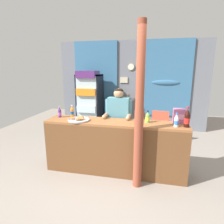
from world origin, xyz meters
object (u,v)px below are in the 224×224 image
at_px(soda_bottle_water, 176,121).
at_px(snack_box_wafer, 179,116).
at_px(drink_fridge, 90,99).
at_px(soda_bottle_lime_soda, 148,117).
at_px(soda_bottle_orange_soda, 72,111).
at_px(soda_bottle_grape_soda, 60,112).
at_px(plastic_lawn_chair, 161,124).
at_px(shopkeeper, 118,117).
at_px(bottle_shelf_rack, 121,111).
at_px(stall_counter, 114,144).
at_px(soda_bottle_cola, 187,119).
at_px(timber_post, 139,114).
at_px(pastry_tray, 79,119).

distance_m(soda_bottle_water, snack_box_wafer, 0.26).
height_order(drink_fridge, soda_bottle_lime_soda, drink_fridge).
relative_size(soda_bottle_lime_soda, snack_box_wafer, 0.85).
distance_m(soda_bottle_orange_soda, soda_bottle_grape_soda, 0.24).
height_order(plastic_lawn_chair, shopkeeper, shopkeeper).
xyz_separation_m(shopkeeper, soda_bottle_grape_soda, (-1.10, -0.32, 0.11)).
xyz_separation_m(drink_fridge, plastic_lawn_chair, (2.11, -0.48, -0.52)).
xyz_separation_m(drink_fridge, bottle_shelf_rack, (0.92, 0.34, -0.43)).
bearing_deg(stall_counter, shopkeeper, 90.83).
height_order(stall_counter, soda_bottle_water, soda_bottle_water).
height_order(soda_bottle_cola, soda_bottle_lime_soda, soda_bottle_cola).
height_order(shopkeeper, snack_box_wafer, shopkeeper).
relative_size(drink_fridge, soda_bottle_water, 7.92).
height_order(bottle_shelf_rack, shopkeeper, shopkeeper).
relative_size(stall_counter, soda_bottle_orange_soda, 11.12).
height_order(drink_fridge, soda_bottle_grape_soda, drink_fridge).
distance_m(bottle_shelf_rack, soda_bottle_grape_soda, 2.64).
distance_m(drink_fridge, soda_bottle_grape_soda, 2.13).
distance_m(timber_post, snack_box_wafer, 0.85).
bearing_deg(soda_bottle_grape_soda, timber_post, -15.95).
bearing_deg(soda_bottle_water, pastry_tray, 179.47).
bearing_deg(soda_bottle_grape_soda, soda_bottle_orange_soda, 30.69).
height_order(timber_post, soda_bottle_cola, timber_post).
relative_size(stall_counter, soda_bottle_lime_soda, 11.91).
xyz_separation_m(soda_bottle_orange_soda, snack_box_wafer, (2.02, -0.05, 0.03)).
bearing_deg(soda_bottle_lime_soda, snack_box_wafer, 9.54).
bearing_deg(bottle_shelf_rack, soda_bottle_water, -63.04).
bearing_deg(timber_post, shopkeeper, 120.99).
distance_m(drink_fridge, plastic_lawn_chair, 2.23).
height_order(bottle_shelf_rack, soda_bottle_cola, soda_bottle_cola).
distance_m(timber_post, shopkeeper, 0.94).
bearing_deg(shopkeeper, drink_fridge, 124.00).
relative_size(bottle_shelf_rack, plastic_lawn_chair, 1.31).
relative_size(soda_bottle_orange_soda, soda_bottle_lime_soda, 1.07).
xyz_separation_m(stall_counter, soda_bottle_lime_soda, (0.57, 0.16, 0.48)).
bearing_deg(drink_fridge, soda_bottle_cola, -43.18).
distance_m(stall_counter, pastry_tray, 0.78).
distance_m(timber_post, soda_bottle_orange_soda, 1.48).
distance_m(stall_counter, soda_bottle_orange_soda, 1.07).
relative_size(stall_counter, timber_post, 0.99).
distance_m(timber_post, soda_bottle_lime_soda, 0.48).
bearing_deg(soda_bottle_orange_soda, soda_bottle_lime_soda, -5.23).
relative_size(soda_bottle_cola, soda_bottle_lime_soda, 1.58).
xyz_separation_m(stall_counter, soda_bottle_orange_soda, (-0.91, 0.30, 0.49)).
bearing_deg(drink_fridge, stall_counter, -61.98).
distance_m(soda_bottle_grape_soda, soda_bottle_lime_soda, 1.68).
relative_size(plastic_lawn_chair, snack_box_wafer, 3.42).
xyz_separation_m(soda_bottle_orange_soda, soda_bottle_water, (1.95, -0.29, 0.00)).
relative_size(soda_bottle_water, pastry_tray, 0.59).
height_order(drink_fridge, pastry_tray, drink_fridge).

